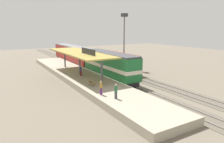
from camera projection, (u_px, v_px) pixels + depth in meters
name	position (u px, v px, depth m)	size (l,w,h in m)	color
ground_plane	(113.00, 75.00, 39.00)	(120.00, 120.00, 0.00)	#706656
track_near	(104.00, 76.00, 37.99)	(3.20, 110.00, 0.16)	#5F5649
track_far	(125.00, 73.00, 40.29)	(3.20, 110.00, 0.16)	#5F5649
platform	(80.00, 77.00, 35.62)	(6.00, 44.00, 0.90)	#A89E89
station_canopy	(80.00, 53.00, 34.70)	(5.20, 18.00, 4.70)	#47474C
platform_bench	(92.00, 83.00, 28.27)	(0.44, 1.70, 0.50)	#333338
locomotive	(109.00, 65.00, 35.71)	(2.93, 14.43, 4.44)	#28282D
passenger_carriage_single	(73.00, 54.00, 50.89)	(2.90, 20.00, 4.24)	#28282D
freight_car	(117.00, 62.00, 42.09)	(2.80, 12.00, 3.54)	#28282D
light_mast	(124.00, 29.00, 44.40)	(1.10, 1.10, 11.70)	slate
person_waiting	(101.00, 87.00, 24.44)	(0.34, 0.34, 1.71)	#663375
person_walking	(81.00, 70.00, 34.18)	(0.34, 0.34, 1.71)	maroon
person_boarding	(116.00, 90.00, 23.10)	(0.34, 0.34, 1.71)	#4C4C51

